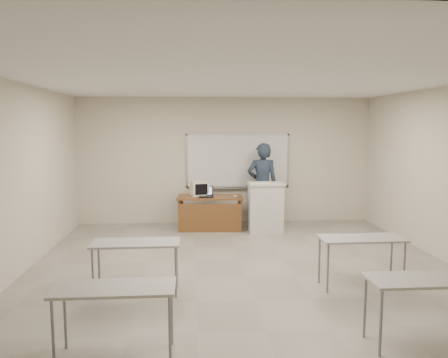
{
  "coord_description": "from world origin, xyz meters",
  "views": [
    {
      "loc": [
        -0.84,
        -6.43,
        2.3
      ],
      "look_at": [
        -0.17,
        2.2,
        1.27
      ],
      "focal_mm": 35.0,
      "sensor_mm": 36.0,
      "label": 1
    }
  ],
  "objects": [
    {
      "name": "keyboard",
      "position": [
        0.65,
        2.85,
        1.1
      ],
      "size": [
        0.51,
        0.22,
        0.03
      ],
      "primitive_type": "cube",
      "rotation": [
        0.0,
        0.0,
        0.12
      ],
      "color": "beige",
      "rests_on": "podium"
    },
    {
      "name": "mouse",
      "position": [
        0.15,
        3.1,
        0.77
      ],
      "size": [
        0.13,
        0.11,
        0.04
      ],
      "primitive_type": "ellipsoid",
      "rotation": [
        0.0,
        0.0,
        -0.42
      ],
      "color": "#B6BAC0",
      "rests_on": "instructor_desk"
    },
    {
      "name": "podium",
      "position": [
        0.8,
        2.94,
        0.55
      ],
      "size": [
        0.77,
        0.56,
        1.09
      ],
      "rotation": [
        0.0,
        0.0,
        -0.02
      ],
      "color": "silver",
      "rests_on": "floor"
    },
    {
      "name": "instructor_desk",
      "position": [
        -0.4,
        3.19,
        0.55
      ],
      "size": [
        1.47,
        0.73,
        0.75
      ],
      "rotation": [
        0.0,
        0.0,
        -0.07
      ],
      "color": "brown",
      "rests_on": "floor"
    },
    {
      "name": "student_desks",
      "position": [
        -0.0,
        -1.35,
        0.67
      ],
      "size": [
        4.4,
        2.2,
        0.73
      ],
      "color": "gray",
      "rests_on": "floor"
    },
    {
      "name": "presenter",
      "position": [
        0.83,
        3.56,
        0.97
      ],
      "size": [
        0.73,
        0.5,
        1.94
      ],
      "primitive_type": "imported",
      "rotation": [
        0.0,
        0.0,
        3.09
      ],
      "color": "black",
      "rests_on": "floor"
    },
    {
      "name": "whiteboard",
      "position": [
        0.3,
        3.97,
        1.48
      ],
      "size": [
        2.48,
        0.1,
        1.31
      ],
      "color": "white",
      "rests_on": "floor"
    },
    {
      "name": "crt_monitor",
      "position": [
        -0.65,
        3.43,
        0.92
      ],
      "size": [
        0.37,
        0.42,
        0.35
      ],
      "rotation": [
        0.0,
        0.0,
        0.21
      ],
      "color": "beige",
      "rests_on": "instructor_desk"
    },
    {
      "name": "laptop",
      "position": [
        -0.5,
        3.2,
        0.81
      ],
      "size": [
        0.32,
        0.3,
        0.24
      ],
      "rotation": [
        0.0,
        0.0,
        -0.0
      ],
      "color": "black",
      "rests_on": "instructor_desk"
    },
    {
      "name": "floor",
      "position": [
        0.0,
        0.0,
        -0.01
      ],
      "size": [
        7.0,
        8.0,
        0.01
      ],
      "primitive_type": "cube",
      "color": "gray",
      "rests_on": "ground"
    }
  ]
}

